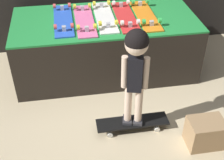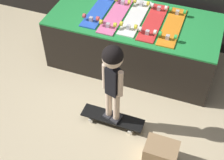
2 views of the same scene
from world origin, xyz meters
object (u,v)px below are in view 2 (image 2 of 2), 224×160
(skateboard_white_on_rack, at_px, (135,17))
(storage_box, at_px, (161,154))
(skateboard_pink_on_rack, at_px, (116,15))
(skateboard_on_floor, at_px, (113,118))
(skateboard_orange_on_rack, at_px, (172,26))
(child, at_px, (113,72))
(skateboard_red_on_rack, at_px, (153,22))
(skateboard_blue_on_rack, at_px, (99,9))

(skateboard_white_on_rack, xyz_separation_m, storage_box, (0.70, -1.33, -0.55))
(skateboard_pink_on_rack, bearing_deg, skateboard_white_on_rack, 11.47)
(skateboard_white_on_rack, distance_m, skateboard_on_floor, 1.22)
(skateboard_orange_on_rack, xyz_separation_m, child, (-0.35, -1.02, 0.08))
(storage_box, bearing_deg, skateboard_orange_on_rack, 100.82)
(child, bearing_deg, skateboard_white_on_rack, 110.45)
(child, bearing_deg, skateboard_pink_on_rack, 122.96)
(skateboard_pink_on_rack, bearing_deg, storage_box, -54.36)
(skateboard_red_on_rack, distance_m, child, 1.03)
(skateboard_on_floor, bearing_deg, skateboard_blue_on_rack, 117.85)
(skateboard_pink_on_rack, distance_m, storage_box, 1.68)
(skateboard_pink_on_rack, height_order, skateboard_on_floor, skateboard_pink_on_rack)
(skateboard_white_on_rack, distance_m, skateboard_red_on_rack, 0.23)
(skateboard_white_on_rack, distance_m, skateboard_orange_on_rack, 0.45)
(skateboard_white_on_rack, height_order, skateboard_orange_on_rack, same)
(storage_box, bearing_deg, child, 154.24)
(skateboard_blue_on_rack, relative_size, skateboard_on_floor, 1.13)
(skateboard_red_on_rack, distance_m, skateboard_on_floor, 1.20)
(skateboard_white_on_rack, xyz_separation_m, skateboard_red_on_rack, (0.22, -0.02, 0.00))
(skateboard_white_on_rack, distance_m, child, 1.05)
(skateboard_on_floor, bearing_deg, skateboard_orange_on_rack, 71.20)
(skateboard_on_floor, bearing_deg, skateboard_red_on_rack, 83.25)
(skateboard_red_on_rack, bearing_deg, skateboard_white_on_rack, 174.38)
(skateboard_pink_on_rack, relative_size, skateboard_on_floor, 1.13)
(skateboard_orange_on_rack, xyz_separation_m, storage_box, (0.25, -1.30, -0.55))
(skateboard_white_on_rack, bearing_deg, skateboard_on_floor, -84.35)
(skateboard_red_on_rack, distance_m, skateboard_orange_on_rack, 0.22)
(skateboard_pink_on_rack, xyz_separation_m, skateboard_white_on_rack, (0.22, 0.05, 0.00))
(child, relative_size, storage_box, 3.10)
(skateboard_blue_on_rack, height_order, skateboard_orange_on_rack, same)
(skateboard_white_on_rack, bearing_deg, storage_box, -62.35)
(skateboard_white_on_rack, distance_m, storage_box, 1.60)
(skateboard_red_on_rack, relative_size, storage_box, 2.47)
(skateboard_pink_on_rack, bearing_deg, skateboard_orange_on_rack, 1.33)
(skateboard_pink_on_rack, xyz_separation_m, skateboard_red_on_rack, (0.45, 0.02, 0.00))
(skateboard_blue_on_rack, relative_size, skateboard_orange_on_rack, 1.00)
(skateboard_red_on_rack, relative_size, skateboard_orange_on_rack, 1.00)
(skateboard_blue_on_rack, height_order, skateboard_pink_on_rack, same)
(skateboard_blue_on_rack, height_order, skateboard_red_on_rack, same)
(skateboard_blue_on_rack, relative_size, storage_box, 2.47)
(skateboard_blue_on_rack, xyz_separation_m, child, (0.55, -1.05, 0.08))
(skateboard_white_on_rack, bearing_deg, skateboard_blue_on_rack, 179.98)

